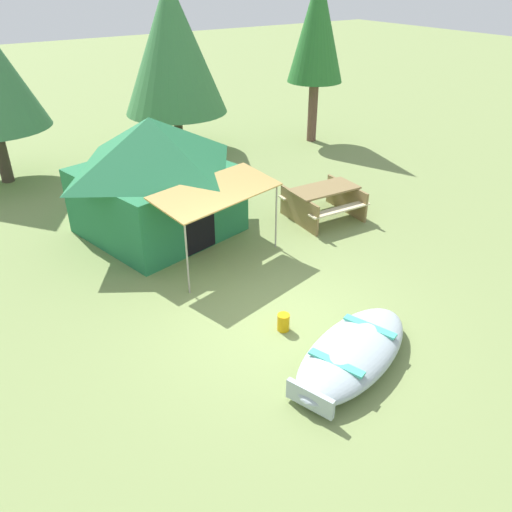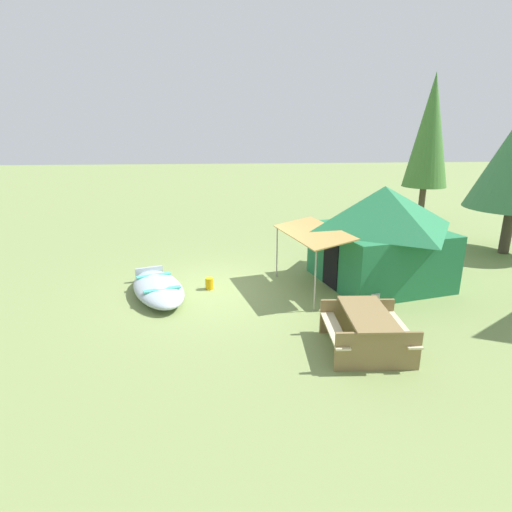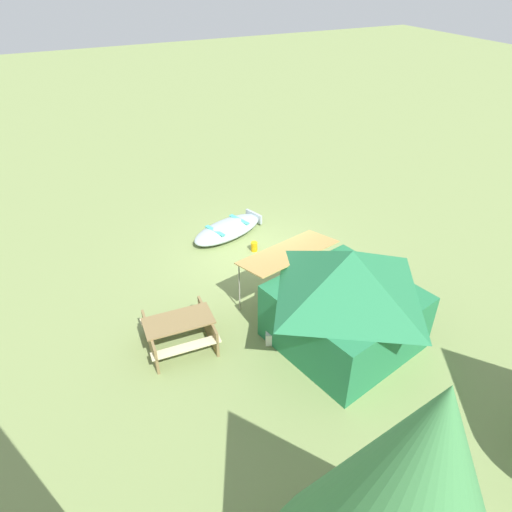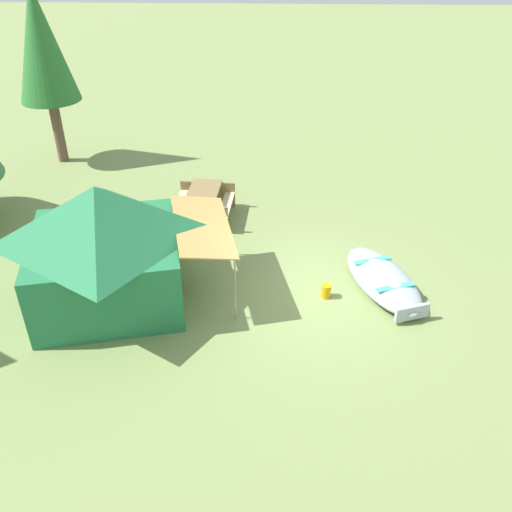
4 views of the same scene
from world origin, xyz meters
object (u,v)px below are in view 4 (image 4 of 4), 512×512
Objects in this scene: beached_rowboat at (383,280)px; fuel_can at (326,291)px; picnic_table at (203,202)px; canvas_cabin_tent at (104,243)px; cooler_box at (162,254)px; pine_tree_back_left at (41,45)px.

fuel_can is (-0.37, 1.26, -0.07)m from beached_rowboat.
beached_rowboat is 1.71× the size of picnic_table.
fuel_can is at bearing -138.41° from picnic_table.
canvas_cabin_tent is at bearing 156.44° from picnic_table.
picnic_table is (3.02, 4.27, 0.26)m from beached_rowboat.
cooler_box reaches higher than fuel_can.
beached_rowboat is 1.32m from fuel_can.
picnic_table is 0.32× the size of pine_tree_back_left.
pine_tree_back_left is at bearing 48.49° from fuel_can.
picnic_table is 7.02m from pine_tree_back_left.
canvas_cabin_tent is at bearing 92.15° from fuel_can.
cooler_box is at bearing 70.91° from fuel_can.
beached_rowboat is 5.24m from picnic_table.
picnic_table reaches higher than beached_rowboat.
picnic_table reaches higher than fuel_can.
picnic_table is (3.56, -1.55, -0.88)m from canvas_cabin_tent.
canvas_cabin_tent is (-0.54, 5.83, 1.14)m from beached_rowboat.
picnic_table is 2.93× the size of cooler_box.
beached_rowboat is at bearing -125.25° from picnic_table.
picnic_table is 4.55m from fuel_can.
picnic_table is at bearing -23.56° from canvas_cabin_tent.
fuel_can is 11.30m from pine_tree_back_left.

